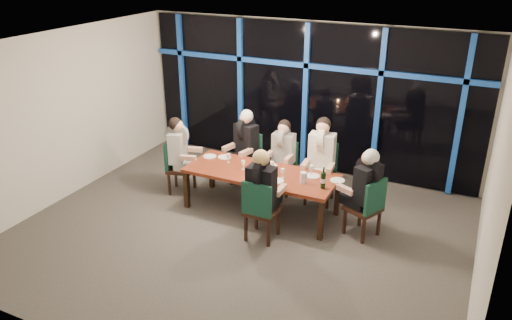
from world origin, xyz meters
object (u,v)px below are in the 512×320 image
object	(u,v)px
chair_far_mid	(284,164)
chair_near_mid	(260,208)
water_pitcher	(303,178)
diner_end_left	(179,144)
chair_end_left	(176,164)
chair_end_right	(368,205)
diner_near_mid	(262,181)
wine_bottle	(323,180)
dining_table	(261,176)
diner_end_right	(366,180)
chair_far_left	(248,156)
diner_far_left	(245,137)
diner_far_mid	(283,146)
chair_far_right	(321,169)
diner_far_right	(322,149)

from	to	relation	value
chair_far_mid	chair_near_mid	bearing A→B (deg)	-79.48
water_pitcher	chair_far_mid	bearing A→B (deg)	147.46
diner_end_left	chair_far_mid	bearing A→B (deg)	-77.87
chair_end_left	diner_end_left	size ratio (longest dim) A/B	1.03
chair_end_right	water_pitcher	xyz separation A→B (m)	(-1.07, -0.04, 0.27)
diner_near_mid	wine_bottle	world-z (taller)	diner_near_mid
dining_table	diner_near_mid	size ratio (longest dim) A/B	2.56
chair_end_left	diner_end_left	xyz separation A→B (m)	(0.08, 0.02, 0.40)
chair_far_mid	diner_end_right	size ratio (longest dim) A/B	0.97
chair_end_left	diner_near_mid	world-z (taller)	diner_near_mid
chair_far_left	water_pitcher	size ratio (longest dim) A/B	5.38
chair_end_right	diner_end_right	size ratio (longest dim) A/B	1.03
dining_table	chair_far_left	world-z (taller)	chair_far_left
chair_far_left	water_pitcher	bearing A→B (deg)	-19.43
diner_end_left	water_pitcher	bearing A→B (deg)	-108.69
diner_far_left	diner_far_mid	bearing A→B (deg)	16.28
chair_end_left	diner_far_left	bearing A→B (deg)	-67.08
dining_table	chair_end_right	xyz separation A→B (m)	(1.87, -0.05, -0.11)
chair_far_left	chair_far_right	world-z (taller)	chair_far_right
chair_end_right	chair_near_mid	xyz separation A→B (m)	(-1.48, -0.82, 0.01)
wine_bottle	diner_end_left	bearing A→B (deg)	176.42
diner_near_mid	diner_far_left	bearing A→B (deg)	-56.00
chair_end_right	wine_bottle	bearing A→B (deg)	-59.00
dining_table	diner_end_right	distance (m)	1.81
chair_far_mid	chair_end_right	bearing A→B (deg)	-28.75
chair_end_right	chair_near_mid	bearing A→B (deg)	-36.02
chair_end_left	chair_near_mid	world-z (taller)	chair_near_mid
chair_end_right	chair_near_mid	world-z (taller)	chair_near_mid
diner_far_mid	diner_end_right	bearing A→B (deg)	-26.81
chair_end_right	wine_bottle	distance (m)	0.80
chair_far_right	diner_end_left	distance (m)	2.62
chair_far_mid	chair_far_right	world-z (taller)	chair_far_right
chair_far_left	diner_near_mid	distance (m)	2.07
chair_far_left	chair_end_left	distance (m)	1.38
dining_table	chair_end_left	size ratio (longest dim) A/B	2.60
chair_end_left	chair_near_mid	size ratio (longest dim) A/B	0.96
chair_far_mid	diner_far_mid	xyz separation A→B (m)	(0.00, -0.08, 0.38)
diner_far_mid	diner_end_right	size ratio (longest dim) A/B	0.94
chair_far_left	chair_far_mid	size ratio (longest dim) A/B	1.07
chair_far_left	diner_end_right	size ratio (longest dim) A/B	1.03
diner_far_right	diner_end_left	world-z (taller)	diner_far_right
chair_end_left	wine_bottle	world-z (taller)	wine_bottle
chair_far_mid	diner_end_left	xyz separation A→B (m)	(-1.71, -0.89, 0.42)
dining_table	water_pitcher	distance (m)	0.82
water_pitcher	diner_near_mid	bearing A→B (deg)	-99.32
chair_far_right	diner_far_left	distance (m)	1.57
diner_near_mid	chair_far_mid	bearing A→B (deg)	-79.10
diner_far_right	diner_end_right	bearing A→B (deg)	-43.76
diner_far_right	chair_far_left	bearing A→B (deg)	169.45
chair_far_mid	diner_near_mid	xyz separation A→B (m)	(0.35, -1.73, 0.46)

